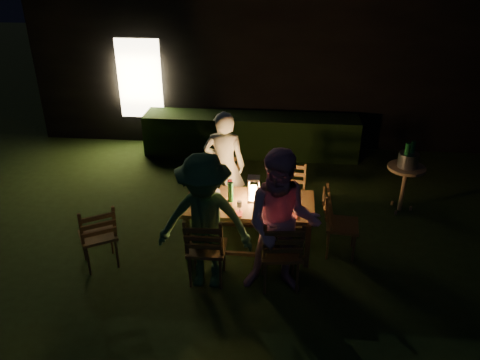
# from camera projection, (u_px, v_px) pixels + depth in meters

# --- Properties ---
(garden_envelope) EXTENTS (40.00, 40.00, 3.20)m
(garden_envelope) POSITION_uv_depth(u_px,v_px,m) (280.00, 51.00, 10.86)
(garden_envelope) COLOR black
(garden_envelope) RESTS_ON ground
(dining_table) EXTENTS (1.74, 0.88, 0.72)m
(dining_table) POSITION_uv_depth(u_px,v_px,m) (249.00, 207.00, 6.27)
(dining_table) COLOR #4C3219
(dining_table) RESTS_ON ground
(chair_near_left) EXTENTS (0.46, 0.50, 1.03)m
(chair_near_left) POSITION_uv_depth(u_px,v_px,m) (207.00, 260.00, 5.78)
(chair_near_left) COLOR #4C3219
(chair_near_left) RESTS_ON ground
(chair_near_right) EXTENTS (0.53, 0.56, 1.06)m
(chair_near_right) POSITION_uv_depth(u_px,v_px,m) (280.00, 264.00, 5.68)
(chair_near_right) COLOR #4C3219
(chair_near_right) RESTS_ON ground
(chair_far_left) EXTENTS (0.46, 0.49, 0.99)m
(chair_far_left) POSITION_uv_depth(u_px,v_px,m) (224.00, 200.00, 7.15)
(chair_far_left) COLOR #4C3219
(chair_far_left) RESTS_ON ground
(chair_far_right) EXTENTS (0.44, 0.47, 0.91)m
(chair_far_right) POSITION_uv_depth(u_px,v_px,m) (290.00, 205.00, 7.06)
(chair_far_right) COLOR #4C3219
(chair_far_right) RESTS_ON ground
(chair_end) EXTENTS (0.51, 0.48, 0.98)m
(chair_end) POSITION_uv_depth(u_px,v_px,m) (340.00, 234.00, 6.30)
(chair_end) COLOR #4C3219
(chair_end) RESTS_ON ground
(chair_spare) EXTENTS (0.62, 0.63, 0.99)m
(chair_spare) POSITION_uv_depth(u_px,v_px,m) (100.00, 246.00, 6.06)
(chair_spare) COLOR #4C3219
(chair_spare) RESTS_ON ground
(person_house_side) EXTENTS (0.62, 0.41, 1.70)m
(person_house_side) POSITION_uv_depth(u_px,v_px,m) (224.00, 166.00, 6.95)
(person_house_side) COLOR white
(person_house_side) RESTS_ON ground
(person_opp_right) EXTENTS (0.90, 0.71, 1.83)m
(person_opp_right) POSITION_uv_depth(u_px,v_px,m) (282.00, 224.00, 5.37)
(person_opp_right) COLOR #CD8DA9
(person_opp_right) RESTS_ON ground
(person_opp_left) EXTENTS (1.14, 0.66, 1.75)m
(person_opp_left) POSITION_uv_depth(u_px,v_px,m) (205.00, 223.00, 5.48)
(person_opp_left) COLOR #2F5F32
(person_opp_left) RESTS_ON ground
(lantern) EXTENTS (0.16, 0.16, 0.35)m
(lantern) POSITION_uv_depth(u_px,v_px,m) (253.00, 190.00, 6.20)
(lantern) COLOR white
(lantern) RESTS_ON dining_table
(plate_far_left) EXTENTS (0.25, 0.25, 0.01)m
(plate_far_left) POSITION_uv_depth(u_px,v_px,m) (211.00, 192.00, 6.48)
(plate_far_left) COLOR white
(plate_far_left) RESTS_ON dining_table
(plate_near_left) EXTENTS (0.25, 0.25, 0.01)m
(plate_near_left) POSITION_uv_depth(u_px,v_px,m) (206.00, 208.00, 6.09)
(plate_near_left) COLOR white
(plate_near_left) RESTS_ON dining_table
(plate_far_right) EXTENTS (0.25, 0.25, 0.01)m
(plate_far_right) POSITION_uv_depth(u_px,v_px,m) (284.00, 196.00, 6.38)
(plate_far_right) COLOR white
(plate_far_right) RESTS_ON dining_table
(plate_near_right) EXTENTS (0.25, 0.25, 0.01)m
(plate_near_right) POSITION_uv_depth(u_px,v_px,m) (283.00, 212.00, 5.99)
(plate_near_right) COLOR white
(plate_near_right) RESTS_ON dining_table
(wineglass_a) EXTENTS (0.06, 0.06, 0.18)m
(wineglass_a) POSITION_uv_depth(u_px,v_px,m) (230.00, 186.00, 6.47)
(wineglass_a) COLOR #59070F
(wineglass_a) RESTS_ON dining_table
(wineglass_b) EXTENTS (0.06, 0.06, 0.18)m
(wineglass_b) POSITION_uv_depth(u_px,v_px,m) (194.00, 198.00, 6.16)
(wineglass_b) COLOR #59070F
(wineglass_b) RESTS_ON dining_table
(wineglass_c) EXTENTS (0.06, 0.06, 0.18)m
(wineglass_c) POSITION_uv_depth(u_px,v_px,m) (271.00, 208.00, 5.92)
(wineglass_c) COLOR #59070F
(wineglass_c) RESTS_ON dining_table
(wineglass_d) EXTENTS (0.06, 0.06, 0.18)m
(wineglass_d) POSITION_uv_depth(u_px,v_px,m) (296.00, 192.00, 6.29)
(wineglass_d) COLOR #59070F
(wineglass_d) RESTS_ON dining_table
(wineglass_e) EXTENTS (0.06, 0.06, 0.18)m
(wineglass_e) POSITION_uv_depth(u_px,v_px,m) (239.00, 207.00, 5.94)
(wineglass_e) COLOR silver
(wineglass_e) RESTS_ON dining_table
(bottle_table) EXTENTS (0.07, 0.07, 0.28)m
(bottle_table) POSITION_uv_depth(u_px,v_px,m) (231.00, 192.00, 6.19)
(bottle_table) COLOR #0F471E
(bottle_table) RESTS_ON dining_table
(napkin_left) EXTENTS (0.18, 0.14, 0.01)m
(napkin_left) POSITION_uv_depth(u_px,v_px,m) (235.00, 213.00, 5.96)
(napkin_left) COLOR red
(napkin_left) RESTS_ON dining_table
(napkin_right) EXTENTS (0.18, 0.14, 0.01)m
(napkin_right) POSITION_uv_depth(u_px,v_px,m) (290.00, 216.00, 5.91)
(napkin_right) COLOR red
(napkin_right) RESTS_ON dining_table
(phone) EXTENTS (0.14, 0.07, 0.01)m
(phone) POSITION_uv_depth(u_px,v_px,m) (199.00, 211.00, 6.03)
(phone) COLOR black
(phone) RESTS_ON dining_table
(side_table) EXTENTS (0.57, 0.57, 0.76)m
(side_table) POSITION_uv_depth(u_px,v_px,m) (406.00, 172.00, 7.17)
(side_table) COLOR olive
(side_table) RESTS_ON ground
(ice_bucket) EXTENTS (0.30, 0.30, 0.22)m
(ice_bucket) POSITION_uv_depth(u_px,v_px,m) (408.00, 160.00, 7.08)
(ice_bucket) COLOR #A5A8AD
(ice_bucket) RESTS_ON side_table
(bottle_bucket_a) EXTENTS (0.07, 0.07, 0.32)m
(bottle_bucket_a) POSITION_uv_depth(u_px,v_px,m) (406.00, 158.00, 7.02)
(bottle_bucket_a) COLOR #0F471E
(bottle_bucket_a) RESTS_ON side_table
(bottle_bucket_b) EXTENTS (0.07, 0.07, 0.32)m
(bottle_bucket_b) POSITION_uv_depth(u_px,v_px,m) (411.00, 156.00, 7.08)
(bottle_bucket_b) COLOR #0F471E
(bottle_bucket_b) RESTS_ON side_table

